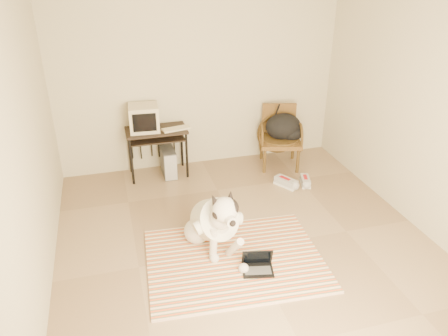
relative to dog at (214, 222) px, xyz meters
name	(u,v)px	position (x,y,z in m)	size (l,w,h in m)	color
floor	(249,248)	(0.35, -0.11, -0.33)	(4.50, 4.50, 0.00)	#917658
wall_back	(200,73)	(0.35, 2.14, 1.02)	(4.50, 4.50, 0.00)	beige
wall_front	(401,295)	(0.35, -2.36, 1.02)	(4.50, 4.50, 0.00)	beige
wall_left	(23,155)	(-1.65, -0.11, 1.02)	(4.50, 4.50, 0.00)	beige
wall_right	(433,112)	(2.35, -0.11, 1.02)	(4.50, 4.50, 0.00)	beige
rug	(235,260)	(0.15, -0.26, -0.32)	(1.87, 1.48, 0.02)	#DD5829
dog	(214,222)	(0.00, 0.00, 0.00)	(0.55, 1.11, 0.83)	silver
laptop	(258,265)	(0.32, -0.48, -0.26)	(0.34, 0.28, 0.21)	black
computer_desk	(157,136)	(-0.33, 1.87, 0.26)	(0.83, 0.46, 0.69)	black
crt_monitor	(144,118)	(-0.48, 1.90, 0.53)	(0.41, 0.40, 0.35)	beige
desk_keyboard	(176,129)	(-0.07, 1.80, 0.37)	(0.38, 0.14, 0.02)	beige
pc_tower	(168,162)	(-0.20, 1.84, -0.14)	(0.18, 0.42, 0.39)	#464649
rattan_chair	(280,137)	(1.44, 1.75, 0.11)	(0.70, 0.69, 0.87)	brown
backpack	(285,128)	(1.50, 1.73, 0.25)	(0.53, 0.44, 0.38)	black
sneaker_left	(286,183)	(1.28, 1.07, -0.28)	(0.28, 0.35, 0.12)	silver
sneaker_right	(305,181)	(1.55, 1.05, -0.29)	(0.19, 0.31, 0.10)	silver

